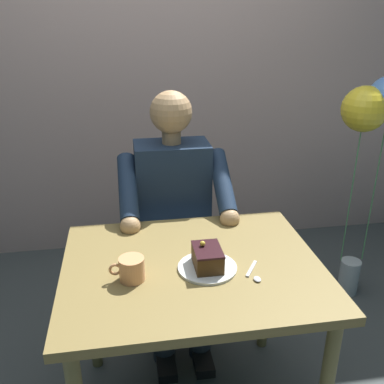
% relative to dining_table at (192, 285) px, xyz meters
% --- Properties ---
extents(cafe_rear_panel, '(6.40, 0.12, 3.00)m').
position_rel_dining_table_xyz_m(cafe_rear_panel, '(0.00, -1.57, 0.86)').
color(cafe_rear_panel, '#C1A49B').
rests_on(cafe_rear_panel, ground).
extents(dining_table, '(0.96, 0.77, 0.74)m').
position_rel_dining_table_xyz_m(dining_table, '(0.00, 0.00, 0.00)').
color(dining_table, olive).
rests_on(dining_table, ground).
extents(chair, '(0.42, 0.42, 0.91)m').
position_rel_dining_table_xyz_m(chair, '(0.00, -0.71, -0.14)').
color(chair, olive).
rests_on(chair, ground).
extents(seated_person, '(0.53, 0.58, 1.28)m').
position_rel_dining_table_xyz_m(seated_person, '(0.00, -0.54, 0.02)').
color(seated_person, '#1C2D45').
rests_on(seated_person, ground).
extents(dessert_plate, '(0.22, 0.22, 0.01)m').
position_rel_dining_table_xyz_m(dessert_plate, '(-0.05, 0.04, 0.10)').
color(dessert_plate, white).
rests_on(dessert_plate, dining_table).
extents(cake_slice, '(0.10, 0.14, 0.10)m').
position_rel_dining_table_xyz_m(cake_slice, '(-0.05, 0.04, 0.14)').
color(cake_slice, '#432B13').
rests_on(cake_slice, dessert_plate).
extents(coffee_cup, '(0.12, 0.09, 0.09)m').
position_rel_dining_table_xyz_m(coffee_cup, '(0.23, 0.06, 0.14)').
color(coffee_cup, tan).
rests_on(coffee_cup, dining_table).
extents(dessert_spoon, '(0.07, 0.14, 0.01)m').
position_rel_dining_table_xyz_m(dessert_spoon, '(-0.21, 0.11, 0.10)').
color(dessert_spoon, silver).
rests_on(dessert_spoon, dining_table).
extents(balloon_display, '(0.37, 0.25, 1.31)m').
position_rel_dining_table_xyz_m(balloon_display, '(-1.09, -0.69, 0.41)').
color(balloon_display, '#B2C1C6').
rests_on(balloon_display, ground).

